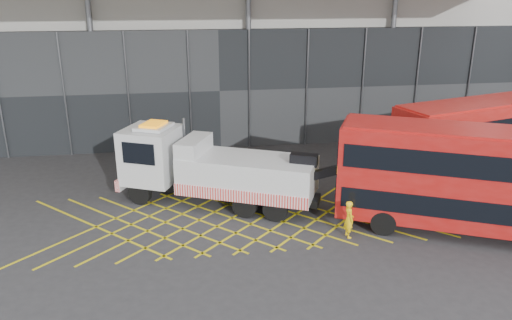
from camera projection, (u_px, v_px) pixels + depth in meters
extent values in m
plane|color=#2B2B2E|center=(199.00, 220.00, 24.01)|extent=(120.00, 120.00, 0.00)
cube|color=gold|center=(96.00, 227.00, 23.34)|extent=(7.16, 7.16, 0.01)
cube|color=gold|center=(96.00, 227.00, 23.34)|extent=(7.16, 7.16, 0.01)
cube|color=gold|center=(131.00, 224.00, 23.56)|extent=(7.16, 7.16, 0.01)
cube|color=gold|center=(131.00, 224.00, 23.56)|extent=(7.16, 7.16, 0.01)
cube|color=gold|center=(165.00, 222.00, 23.79)|extent=(7.16, 7.16, 0.01)
cube|color=gold|center=(165.00, 222.00, 23.79)|extent=(7.16, 7.16, 0.01)
cube|color=gold|center=(199.00, 220.00, 24.01)|extent=(7.16, 7.16, 0.01)
cube|color=gold|center=(199.00, 220.00, 24.01)|extent=(7.16, 7.16, 0.01)
cube|color=gold|center=(232.00, 218.00, 24.24)|extent=(7.16, 7.16, 0.01)
cube|color=gold|center=(232.00, 218.00, 24.24)|extent=(7.16, 7.16, 0.01)
cube|color=gold|center=(265.00, 216.00, 24.46)|extent=(7.16, 7.16, 0.01)
cube|color=gold|center=(265.00, 216.00, 24.46)|extent=(7.16, 7.16, 0.01)
cube|color=gold|center=(296.00, 214.00, 24.69)|extent=(7.16, 7.16, 0.01)
cube|color=gold|center=(296.00, 214.00, 24.69)|extent=(7.16, 7.16, 0.01)
cube|color=gold|center=(328.00, 212.00, 24.91)|extent=(7.16, 7.16, 0.01)
cube|color=gold|center=(328.00, 212.00, 24.91)|extent=(7.16, 7.16, 0.01)
cube|color=gold|center=(358.00, 210.00, 25.14)|extent=(7.16, 7.16, 0.01)
cube|color=gold|center=(358.00, 210.00, 25.14)|extent=(7.16, 7.16, 0.01)
cube|color=#989893|center=(210.00, 9.00, 39.08)|extent=(55.00, 14.00, 18.00)
cube|color=black|center=(219.00, 90.00, 33.91)|extent=(55.00, 0.80, 8.00)
cylinder|color=#595B60|center=(96.00, 79.00, 32.26)|extent=(0.36, 0.36, 10.00)
cylinder|color=#595B60|center=(249.00, 75.00, 33.67)|extent=(0.36, 0.36, 10.00)
cylinder|color=#595B60|center=(389.00, 71.00, 35.08)|extent=(0.36, 0.36, 10.00)
cube|color=black|center=(219.00, 190.00, 25.62)|extent=(9.85, 5.28, 0.38)
cube|color=silver|center=(152.00, 155.00, 26.06)|extent=(3.50, 3.56, 2.83)
cube|color=black|center=(128.00, 144.00, 26.24)|extent=(1.04, 2.20, 1.20)
cube|color=red|center=(131.00, 177.00, 26.88)|extent=(1.42, 2.69, 0.60)
cube|color=orange|center=(154.00, 124.00, 25.45)|extent=(1.43, 1.59, 0.13)
cube|color=silver|center=(247.00, 174.00, 24.88)|extent=(7.27, 5.27, 1.74)
cube|color=red|center=(239.00, 197.00, 23.83)|extent=(6.16, 2.86, 0.60)
cube|color=silver|center=(194.00, 145.00, 25.20)|extent=(2.07, 2.83, 0.76)
cube|color=black|center=(304.00, 160.00, 23.81)|extent=(1.41, 1.04, 0.54)
cube|color=black|center=(326.00, 172.00, 23.70)|extent=(2.32, 1.33, 1.18)
cylinder|color=black|center=(140.00, 193.00, 25.65)|extent=(1.25, 0.84, 1.20)
cylinder|color=black|center=(160.00, 178.00, 27.72)|extent=(1.25, 0.84, 1.20)
cylinder|color=black|center=(276.00, 209.00, 23.79)|extent=(1.25, 0.84, 1.20)
cylinder|color=black|center=(286.00, 191.00, 25.86)|extent=(1.25, 0.84, 1.20)
cylinder|color=#595B60|center=(185.00, 140.00, 26.48)|extent=(0.15, 0.15, 2.39)
cube|color=#9E0F0C|center=(479.00, 179.00, 21.83)|extent=(12.05, 7.69, 4.24)
cube|color=black|center=(475.00, 199.00, 22.16)|extent=(11.64, 7.54, 0.93)
cube|color=black|center=(482.00, 158.00, 21.51)|extent=(11.64, 7.54, 1.04)
cube|color=black|center=(340.00, 183.00, 23.80)|extent=(1.11, 2.24, 1.42)
cube|color=black|center=(342.00, 145.00, 23.17)|extent=(1.11, 2.24, 1.04)
cube|color=yellow|center=(341.00, 163.00, 23.46)|extent=(0.89, 1.79, 0.38)
cube|color=#9E0F0C|center=(486.00, 131.00, 21.13)|extent=(11.74, 7.39, 0.13)
cylinder|color=black|center=(383.00, 223.00, 22.46)|extent=(1.17, 0.79, 1.14)
cylinder|color=black|center=(386.00, 201.00, 24.71)|extent=(1.17, 0.79, 1.14)
cube|color=#AD140F|center=(488.00, 138.00, 28.02)|extent=(12.00, 5.90, 4.13)
cube|color=black|center=(485.00, 154.00, 28.34)|extent=(11.57, 5.83, 0.90)
cube|color=black|center=(490.00, 121.00, 27.71)|extent=(11.57, 5.83, 1.01)
cube|color=black|center=(404.00, 168.00, 25.98)|extent=(0.73, 2.31, 1.38)
cube|color=black|center=(407.00, 134.00, 25.37)|extent=(0.73, 2.31, 1.01)
cube|color=yellow|center=(405.00, 150.00, 25.64)|extent=(0.59, 1.84, 0.37)
cube|color=#AD140F|center=(493.00, 101.00, 27.33)|extent=(11.71, 5.63, 0.13)
cylinder|color=black|center=(449.00, 190.00, 26.18)|extent=(1.15, 0.62, 1.11)
cylinder|color=black|center=(417.00, 175.00, 28.25)|extent=(1.15, 0.62, 1.11)
cylinder|color=black|center=(506.00, 158.00, 31.09)|extent=(1.15, 0.62, 1.11)
imported|color=yellow|center=(349.00, 219.00, 22.16)|extent=(0.46, 0.66, 1.73)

